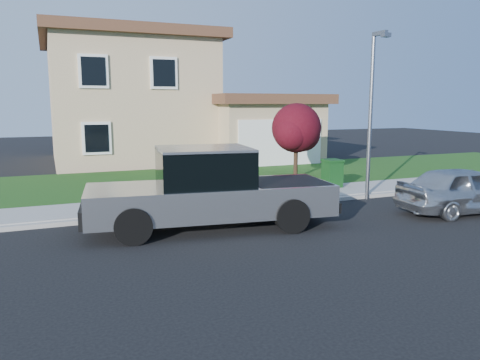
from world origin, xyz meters
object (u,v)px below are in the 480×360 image
object	(u,v)px
street_lamp	(372,106)
sedan	(465,190)
woman	(236,186)
trash_bin	(332,173)
ornamental_tree	(297,130)
pickup_truck	(210,191)

from	to	relation	value
street_lamp	sedan	bearing A→B (deg)	-67.20
woman	street_lamp	xyz separation A→B (m)	(4.78, 0.06, 2.31)
street_lamp	woman	bearing A→B (deg)	177.01
street_lamp	trash_bin	bearing A→B (deg)	93.38
ornamental_tree	trash_bin	size ratio (longest dim) A/B	3.08
woman	ornamental_tree	world-z (taller)	ornamental_tree
ornamental_tree	street_lamp	world-z (taller)	street_lamp
ornamental_tree	pickup_truck	bearing A→B (deg)	-134.54
trash_bin	street_lamp	size ratio (longest dim) A/B	0.19
ornamental_tree	woman	bearing A→B (deg)	-135.02
pickup_truck	sedan	xyz separation A→B (m)	(7.41, -1.26, -0.28)
sedan	woman	bearing A→B (deg)	71.83
pickup_truck	street_lamp	distance (m)	6.58
pickup_truck	ornamental_tree	distance (m)	8.34
pickup_truck	street_lamp	world-z (taller)	street_lamp
sedan	street_lamp	world-z (taller)	street_lamp
ornamental_tree	sedan	bearing A→B (deg)	-77.29
woman	sedan	distance (m)	6.67
pickup_truck	trash_bin	size ratio (longest dim) A/B	6.50
woman	sedan	world-z (taller)	woman
woman	sedan	size ratio (longest dim) A/B	0.40
pickup_truck	sedan	world-z (taller)	pickup_truck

